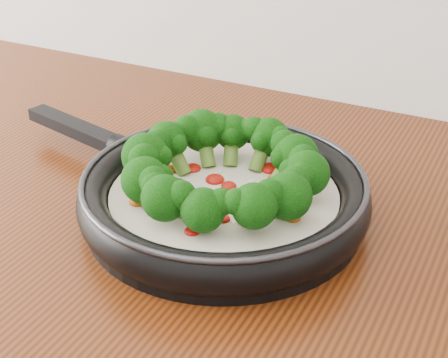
% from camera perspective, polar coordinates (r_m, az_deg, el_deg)
% --- Properties ---
extents(skillet, '(0.53, 0.39, 0.09)m').
position_cam_1_polar(skillet, '(0.73, -0.21, -0.83)').
color(skillet, black).
rests_on(skillet, counter).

